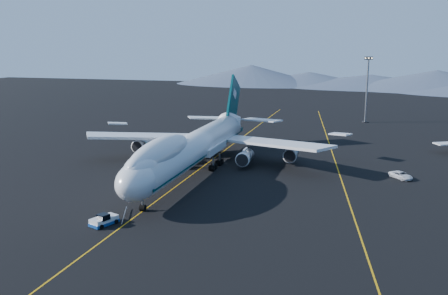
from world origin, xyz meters
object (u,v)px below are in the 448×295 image
(boeing_747, at_px, (195,146))
(service_van, at_px, (401,175))
(pushback_tug, at_px, (104,221))
(floodlight_mast, at_px, (367,89))

(boeing_747, bearing_deg, service_van, 9.11)
(pushback_tug, height_order, floodlight_mast, floodlight_mast)
(service_van, relative_size, floodlight_mast, 0.23)
(service_van, distance_m, floodlight_mast, 77.08)
(pushback_tug, xyz_separation_m, floodlight_mast, (38.00, 116.88, 11.07))
(service_van, bearing_deg, boeing_747, 149.15)
(pushback_tug, xyz_separation_m, service_van, (45.83, 40.99, 0.14))
(pushback_tug, bearing_deg, floodlight_mast, 92.78)
(boeing_747, relative_size, pushback_tug, 14.69)
(boeing_747, xyz_separation_m, pushback_tug, (-3.00, -34.12, -5.21))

